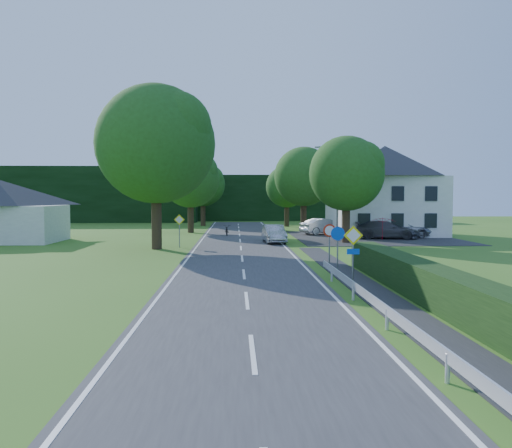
{
  "coord_description": "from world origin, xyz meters",
  "views": [
    {
      "loc": [
        -0.41,
        -11.66,
        3.76
      ],
      "look_at": [
        0.78,
        16.81,
        2.17
      ],
      "focal_mm": 35.0,
      "sensor_mm": 36.0,
      "label": 1
    }
  ],
  "objects_px": {
    "streetlight": "(336,188)",
    "parked_car_silver_b": "(401,229)",
    "parked_car_grey": "(386,230)",
    "moving_car": "(274,234)",
    "parasol": "(383,228)",
    "parked_car_silver_a": "(324,226)",
    "motorcycle": "(227,230)"
  },
  "relations": [
    {
      "from": "parked_car_silver_a",
      "to": "motorcycle",
      "type": "bearing_deg",
      "value": 72.09
    },
    {
      "from": "streetlight",
      "to": "parked_car_silver_b",
      "type": "xyz_separation_m",
      "value": [
        6.55,
        2.84,
        -3.68
      ]
    },
    {
      "from": "moving_car",
      "to": "parked_car_silver_b",
      "type": "bearing_deg",
      "value": 18.19
    },
    {
      "from": "streetlight",
      "to": "parked_car_grey",
      "type": "height_order",
      "value": "streetlight"
    },
    {
      "from": "streetlight",
      "to": "parked_car_silver_a",
      "type": "xyz_separation_m",
      "value": [
        0.21,
        6.65,
        -3.64
      ]
    },
    {
      "from": "streetlight",
      "to": "parked_car_silver_a",
      "type": "height_order",
      "value": "streetlight"
    },
    {
      "from": "parked_car_grey",
      "to": "parked_car_silver_b",
      "type": "relative_size",
      "value": 1.0
    },
    {
      "from": "parked_car_silver_a",
      "to": "moving_car",
      "type": "bearing_deg",
      "value": 123.13
    },
    {
      "from": "streetlight",
      "to": "moving_car",
      "type": "distance_m",
      "value": 6.81
    },
    {
      "from": "moving_car",
      "to": "motorcycle",
      "type": "distance_m",
      "value": 8.55
    },
    {
      "from": "streetlight",
      "to": "parasol",
      "type": "xyz_separation_m",
      "value": [
        4.17,
        0.44,
        -3.45
      ]
    },
    {
      "from": "streetlight",
      "to": "parked_car_grey",
      "type": "relative_size",
      "value": 1.5
    },
    {
      "from": "motorcycle",
      "to": "parked_car_silver_a",
      "type": "distance_m",
      "value": 9.53
    },
    {
      "from": "moving_car",
      "to": "parked_car_grey",
      "type": "distance_m",
      "value": 10.76
    },
    {
      "from": "parked_car_silver_a",
      "to": "parked_car_silver_b",
      "type": "height_order",
      "value": "parked_car_silver_a"
    },
    {
      "from": "streetlight",
      "to": "parked_car_silver_b",
      "type": "height_order",
      "value": "streetlight"
    },
    {
      "from": "moving_car",
      "to": "parasol",
      "type": "bearing_deg",
      "value": 10.36
    },
    {
      "from": "parked_car_grey",
      "to": "moving_car",
      "type": "bearing_deg",
      "value": 123.24
    },
    {
      "from": "moving_car",
      "to": "parasol",
      "type": "distance_m",
      "value": 9.83
    },
    {
      "from": "moving_car",
      "to": "parked_car_silver_a",
      "type": "distance_m",
      "value": 10.25
    },
    {
      "from": "moving_car",
      "to": "parked_car_silver_a",
      "type": "bearing_deg",
      "value": 53.34
    },
    {
      "from": "parked_car_silver_a",
      "to": "parked_car_grey",
      "type": "xyz_separation_m",
      "value": [
        4.59,
        -5.07,
        -0.0
      ]
    },
    {
      "from": "parked_car_silver_a",
      "to": "parasol",
      "type": "relative_size",
      "value": 2.19
    },
    {
      "from": "streetlight",
      "to": "parked_car_silver_b",
      "type": "distance_m",
      "value": 8.03
    },
    {
      "from": "streetlight",
      "to": "moving_car",
      "type": "height_order",
      "value": "streetlight"
    },
    {
      "from": "parasol",
      "to": "parked_car_silver_a",
      "type": "bearing_deg",
      "value": 122.54
    },
    {
      "from": "moving_car",
      "to": "parasol",
      "type": "xyz_separation_m",
      "value": [
        9.53,
        2.39,
        0.25
      ]
    },
    {
      "from": "motorcycle",
      "to": "parked_car_silver_b",
      "type": "bearing_deg",
      "value": -13.6
    },
    {
      "from": "streetlight",
      "to": "moving_car",
      "type": "relative_size",
      "value": 1.84
    },
    {
      "from": "parasol",
      "to": "streetlight",
      "type": "bearing_deg",
      "value": -174.03
    },
    {
      "from": "parked_car_grey",
      "to": "streetlight",
      "type": "bearing_deg",
      "value": 122.26
    },
    {
      "from": "moving_car",
      "to": "parasol",
      "type": "height_order",
      "value": "parasol"
    }
  ]
}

